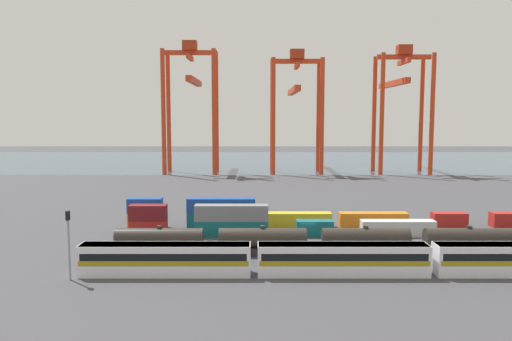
% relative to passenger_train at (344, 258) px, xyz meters
% --- Properties ---
extents(ground_plane, '(420.00, 420.00, 0.00)m').
position_rel_passenger_train_xyz_m(ground_plane, '(-2.42, 60.15, -2.14)').
color(ground_plane, '#424247').
extents(harbour_water, '(400.00, 110.00, 0.01)m').
position_rel_passenger_train_xyz_m(harbour_water, '(-2.42, 161.89, -2.14)').
color(harbour_water, '#384C60').
rests_on(harbour_water, ground_plane).
extents(passenger_train, '(65.34, 3.14, 3.90)m').
position_rel_passenger_train_xyz_m(passenger_train, '(0.00, 0.00, 0.00)').
color(passenger_train, silver).
rests_on(passenger_train, ground_plane).
extents(freight_tank_row, '(71.33, 2.72, 4.18)m').
position_rel_passenger_train_xyz_m(freight_tank_row, '(4.86, 9.27, -0.20)').
color(freight_tank_row, '#232326').
rests_on(freight_tank_row, ground_plane).
extents(signal_mast, '(0.36, 0.60, 8.45)m').
position_rel_passenger_train_xyz_m(signal_mast, '(-33.26, -2.03, 3.28)').
color(signal_mast, gray).
rests_on(signal_mast, ground_plane).
extents(shipping_container_0, '(6.04, 2.44, 2.60)m').
position_rel_passenger_train_xyz_m(shipping_container_0, '(-28.59, 20.49, -0.84)').
color(shipping_container_0, '#AD211C').
rests_on(shipping_container_0, ground_plane).
extents(shipping_container_1, '(6.04, 2.44, 2.60)m').
position_rel_passenger_train_xyz_m(shipping_container_1, '(-28.59, 20.49, 1.76)').
color(shipping_container_1, maroon).
rests_on(shipping_container_1, shipping_container_0).
extents(shipping_container_2, '(12.10, 2.44, 2.60)m').
position_rel_passenger_train_xyz_m(shipping_container_2, '(-14.84, 20.49, -0.84)').
color(shipping_container_2, '#146066').
rests_on(shipping_container_2, ground_plane).
extents(shipping_container_3, '(12.10, 2.44, 2.60)m').
position_rel_passenger_train_xyz_m(shipping_container_3, '(-14.84, 20.49, 1.76)').
color(shipping_container_3, slate).
rests_on(shipping_container_3, shipping_container_2).
extents(shipping_container_4, '(6.04, 2.44, 2.60)m').
position_rel_passenger_train_xyz_m(shipping_container_4, '(-1.10, 20.49, -0.84)').
color(shipping_container_4, '#146066').
rests_on(shipping_container_4, ground_plane).
extents(shipping_container_5, '(12.10, 2.44, 2.60)m').
position_rel_passenger_train_xyz_m(shipping_container_5, '(12.64, 20.49, -0.84)').
color(shipping_container_5, silver).
rests_on(shipping_container_5, ground_plane).
extents(shipping_container_6, '(6.04, 2.44, 2.60)m').
position_rel_passenger_train_xyz_m(shipping_container_6, '(-30.56, 27.23, -0.84)').
color(shipping_container_6, gold).
rests_on(shipping_container_6, ground_plane).
extents(shipping_container_7, '(6.04, 2.44, 2.60)m').
position_rel_passenger_train_xyz_m(shipping_container_7, '(-30.56, 27.23, 1.76)').
color(shipping_container_7, '#1C4299').
rests_on(shipping_container_7, shipping_container_6).
extents(shipping_container_8, '(12.10, 2.44, 2.60)m').
position_rel_passenger_train_xyz_m(shipping_container_8, '(-16.99, 27.23, -0.84)').
color(shipping_container_8, '#146066').
rests_on(shipping_container_8, ground_plane).
extents(shipping_container_9, '(12.10, 2.44, 2.60)m').
position_rel_passenger_train_xyz_m(shipping_container_9, '(-16.99, 27.23, 1.76)').
color(shipping_container_9, '#1C4299').
rests_on(shipping_container_9, shipping_container_8).
extents(shipping_container_10, '(12.10, 2.44, 2.60)m').
position_rel_passenger_train_xyz_m(shipping_container_10, '(-3.43, 27.23, -0.84)').
color(shipping_container_10, gold).
rests_on(shipping_container_10, ground_plane).
extents(shipping_container_11, '(12.10, 2.44, 2.60)m').
position_rel_passenger_train_xyz_m(shipping_container_11, '(10.14, 27.23, -0.84)').
color(shipping_container_11, orange).
rests_on(shipping_container_11, ground_plane).
extents(shipping_container_12, '(6.04, 2.44, 2.60)m').
position_rel_passenger_train_xyz_m(shipping_container_12, '(23.71, 27.23, -0.84)').
color(shipping_container_12, '#AD211C').
rests_on(shipping_container_12, ground_plane).
extents(gantry_crane_west, '(18.67, 33.58, 45.34)m').
position_rel_passenger_train_xyz_m(gantry_crane_west, '(-33.44, 116.47, 25.32)').
color(gantry_crane_west, red).
rests_on(gantry_crane_west, ground_plane).
extents(gantry_crane_central, '(18.06, 39.66, 42.46)m').
position_rel_passenger_train_xyz_m(gantry_crane_central, '(3.23, 117.60, 23.58)').
color(gantry_crane_central, red).
rests_on(gantry_crane_central, ground_plane).
extents(gantry_crane_east, '(18.49, 37.03, 43.90)m').
position_rel_passenger_train_xyz_m(gantry_crane_east, '(39.90, 116.98, 24.73)').
color(gantry_crane_east, red).
rests_on(gantry_crane_east, ground_plane).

